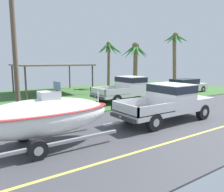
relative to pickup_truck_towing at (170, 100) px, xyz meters
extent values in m
cube|color=#424247|center=(-0.53, -0.45, -1.09)|extent=(36.00, 8.00, 0.06)
cube|color=#3D6633|center=(-0.53, 10.55, -1.06)|extent=(36.00, 14.00, 0.11)
cube|color=#DBCC4C|center=(-0.53, -2.25, -1.05)|extent=(34.20, 0.12, 0.01)
cube|color=silver|center=(-0.35, 0.00, -0.43)|extent=(5.44, 2.00, 0.22)
cube|color=silver|center=(1.61, 0.00, -0.13)|extent=(1.52, 2.00, 0.38)
cube|color=silver|center=(0.03, 0.00, 0.27)|extent=(1.63, 2.00, 1.17)
cube|color=black|center=(0.03, 0.00, 0.63)|extent=(1.65, 2.02, 0.38)
cube|color=gray|center=(-1.92, 0.00, -0.30)|extent=(2.29, 2.00, 0.04)
cube|color=silver|center=(-1.92, 0.96, -0.09)|extent=(2.29, 0.08, 0.45)
cube|color=silver|center=(-1.92, -0.96, -0.09)|extent=(2.29, 0.08, 0.45)
cube|color=silver|center=(-3.03, 0.00, -0.09)|extent=(0.08, 2.00, 0.45)
cube|color=#333338|center=(-3.13, 0.00, -0.49)|extent=(0.12, 1.80, 0.16)
sphere|color=#B2B2B7|center=(-3.25, 0.00, -0.44)|extent=(0.10, 0.10, 0.10)
cylinder|color=black|center=(1.54, 0.89, -0.66)|extent=(0.80, 0.28, 0.80)
cylinder|color=#9E9EA3|center=(1.54, 0.89, -0.66)|extent=(0.36, 0.29, 0.36)
cylinder|color=black|center=(1.54, -0.89, -0.66)|extent=(0.80, 0.28, 0.80)
cylinder|color=#9E9EA3|center=(1.54, -0.89, -0.66)|extent=(0.36, 0.29, 0.36)
cylinder|color=black|center=(-2.04, 0.89, -0.66)|extent=(0.80, 0.28, 0.80)
cylinder|color=#9E9EA3|center=(-2.04, 0.89, -0.66)|extent=(0.36, 0.29, 0.36)
cylinder|color=black|center=(-2.04, -0.89, -0.66)|extent=(0.80, 0.28, 0.80)
cylinder|color=#9E9EA3|center=(-2.04, -0.89, -0.66)|extent=(0.36, 0.29, 0.36)
cube|color=gray|center=(-3.70, 0.00, -0.68)|extent=(0.90, 0.10, 0.08)
cube|color=gray|center=(-6.65, 0.92, -0.68)|extent=(5.00, 0.12, 0.10)
cube|color=gray|center=(-6.65, -0.92, -0.68)|extent=(5.00, 0.12, 0.10)
cylinder|color=black|center=(-7.15, 0.98, -0.74)|extent=(0.64, 0.22, 0.64)
cylinder|color=#9E9EA3|center=(-7.15, 0.98, -0.74)|extent=(0.29, 0.23, 0.29)
cylinder|color=black|center=(-7.15, -0.98, -0.74)|extent=(0.64, 0.22, 0.64)
cylinder|color=#9E9EA3|center=(-7.15, -0.98, -0.74)|extent=(0.29, 0.23, 0.29)
ellipsoid|color=white|center=(-6.65, 0.00, 0.04)|extent=(5.05, 1.84, 1.33)
ellipsoid|color=#B22626|center=(-6.65, 0.00, 0.27)|extent=(5.15, 1.88, 0.12)
cube|color=silver|center=(-6.39, 0.00, 0.63)|extent=(0.70, 0.60, 0.65)
cube|color=slate|center=(-6.09, 0.00, 1.10)|extent=(0.06, 0.56, 0.36)
cylinder|color=silver|center=(-4.37, 0.00, 0.55)|extent=(0.04, 0.04, 0.50)
cube|color=silver|center=(1.51, 5.64, -0.43)|extent=(5.26, 2.08, 0.22)
cube|color=silver|center=(3.41, 5.64, -0.13)|extent=(1.47, 2.08, 0.38)
cube|color=silver|center=(1.88, 5.64, 0.28)|extent=(1.58, 2.08, 1.18)
cube|color=black|center=(1.88, 5.64, 0.64)|extent=(1.60, 2.10, 0.38)
cube|color=#9D9D9D|center=(-0.01, 5.64, -0.30)|extent=(2.21, 2.08, 0.04)
cube|color=silver|center=(-0.01, 6.63, -0.09)|extent=(2.21, 0.08, 0.45)
cube|color=silver|center=(-0.01, 4.64, -0.09)|extent=(2.21, 0.08, 0.45)
cube|color=silver|center=(-1.08, 5.64, -0.09)|extent=(0.08, 2.08, 0.45)
cube|color=#333338|center=(-1.18, 5.64, -0.49)|extent=(0.12, 1.87, 0.16)
sphere|color=#B2B2B7|center=(-1.30, 5.64, -0.44)|extent=(0.10, 0.10, 0.10)
cylinder|color=black|center=(3.33, 6.56, -0.66)|extent=(0.80, 0.28, 0.80)
cylinder|color=#9E9EA3|center=(3.33, 6.56, -0.66)|extent=(0.36, 0.29, 0.36)
cylinder|color=black|center=(3.33, 4.71, -0.66)|extent=(0.80, 0.28, 0.80)
cylinder|color=#9E9EA3|center=(3.33, 4.71, -0.66)|extent=(0.36, 0.29, 0.36)
cylinder|color=black|center=(-0.12, 6.56, -0.66)|extent=(0.80, 0.28, 0.80)
cylinder|color=#9E9EA3|center=(-0.12, 6.56, -0.66)|extent=(0.36, 0.29, 0.36)
cylinder|color=black|center=(-0.12, 4.71, -0.66)|extent=(0.80, 0.28, 0.80)
cylinder|color=#9E9EA3|center=(-0.12, 4.71, -0.66)|extent=(0.36, 0.29, 0.36)
cube|color=beige|center=(9.38, 6.25, -0.53)|extent=(4.69, 1.80, 0.70)
cube|color=black|center=(9.15, 6.25, 0.07)|extent=(2.63, 1.65, 0.50)
cylinder|color=black|center=(10.98, 7.06, -0.73)|extent=(0.66, 0.22, 0.66)
cylinder|color=#9E9EA3|center=(10.98, 7.06, -0.73)|extent=(0.30, 0.23, 0.30)
cylinder|color=black|center=(10.98, 5.44, -0.73)|extent=(0.66, 0.22, 0.66)
cylinder|color=#9E9EA3|center=(10.98, 5.44, -0.73)|extent=(0.30, 0.23, 0.30)
cylinder|color=black|center=(7.78, 7.06, -0.73)|extent=(0.66, 0.22, 0.66)
cylinder|color=#9E9EA3|center=(7.78, 7.06, -0.73)|extent=(0.30, 0.23, 0.30)
cylinder|color=black|center=(7.78, 5.44, -0.73)|extent=(0.66, 0.22, 0.66)
cylinder|color=#9E9EA3|center=(7.78, 5.44, -0.73)|extent=(0.30, 0.23, 0.30)
cylinder|color=#4C4238|center=(1.19, 15.77, 0.28)|extent=(0.14, 0.14, 2.67)
cylinder|color=#4C4238|center=(1.19, 10.45, 0.28)|extent=(0.14, 0.14, 2.67)
cylinder|color=#4C4238|center=(-4.81, 15.77, 0.28)|extent=(0.14, 0.14, 2.67)
cylinder|color=#4C4238|center=(-4.81, 10.45, 0.28)|extent=(0.14, 0.14, 2.67)
cube|color=#6B665B|center=(-1.81, 13.11, 1.69)|extent=(6.50, 5.82, 0.14)
cylinder|color=brown|center=(5.08, 13.64, 1.47)|extent=(0.32, 0.43, 5.06)
cone|color=#2D6B2D|center=(5.74, 13.72, 3.34)|extent=(1.55, 0.48, 1.50)
cone|color=#2D6B2D|center=(5.45, 14.04, 3.41)|extent=(1.14, 1.20, 1.39)
cone|color=#2D6B2D|center=(5.16, 14.09, 3.42)|extent=(0.61, 1.30, 1.41)
cone|color=#2D6B2D|center=(4.67, 14.21, 3.44)|extent=(1.14, 1.46, 1.33)
cone|color=#2D6B2D|center=(4.63, 13.89, 3.45)|extent=(1.26, 0.91, 1.31)
cone|color=#2D6B2D|center=(4.54, 13.46, 3.57)|extent=(1.35, 0.71, 1.09)
cone|color=#2D6B2D|center=(4.84, 13.02, 3.45)|extent=(0.86, 1.54, 1.34)
cone|color=#2D6B2D|center=(5.33, 12.76, 3.39)|extent=(0.96, 2.09, 1.55)
cone|color=#2D6B2D|center=(5.65, 13.15, 3.46)|extent=(1.55, 1.39, 1.38)
sphere|color=brown|center=(5.08, 13.64, 3.99)|extent=(0.51, 0.51, 0.51)
cylinder|color=brown|center=(10.37, 8.63, 1.87)|extent=(0.39, 0.75, 5.87)
cone|color=#387A38|center=(11.13, 8.77, 4.38)|extent=(1.75, 0.67, 1.16)
cone|color=#387A38|center=(10.83, 9.19, 4.36)|extent=(1.30, 1.47, 1.18)
cone|color=#387A38|center=(10.47, 9.40, 4.37)|extent=(0.59, 1.76, 1.17)
cone|color=#387A38|center=(9.84, 9.02, 4.44)|extent=(1.44, 1.20, 1.06)
cone|color=#387A38|center=(9.58, 8.58, 4.28)|extent=(1.76, 0.39, 1.27)
cone|color=#387A38|center=(9.94, 8.20, 4.25)|extent=(1.26, 1.27, 1.34)
cone|color=#387A38|center=(10.44, 7.98, 4.43)|extent=(0.45, 1.49, 1.00)
cone|color=#387A38|center=(10.90, 8.23, 4.46)|extent=(1.47, 1.27, 1.07)
sphere|color=brown|center=(10.37, 8.63, 4.80)|extent=(0.63, 0.63, 0.63)
cylinder|color=brown|center=(5.19, 9.04, 1.23)|extent=(0.42, 0.47, 4.58)
cone|color=#387A38|center=(6.04, 9.19, 2.95)|extent=(2.00, 0.74, 1.50)
cone|color=#387A38|center=(5.55, 9.62, 3.04)|extent=(1.12, 1.51, 1.24)
cone|color=#387A38|center=(5.03, 9.74, 2.91)|extent=(0.65, 1.63, 1.44)
cone|color=#387A38|center=(4.54, 9.40, 3.00)|extent=(1.58, 1.04, 1.29)
cone|color=#387A38|center=(4.50, 8.55, 2.92)|extent=(1.72, 1.35, 1.45)
cone|color=#387A38|center=(4.96, 8.52, 2.97)|extent=(0.93, 1.47, 1.39)
cone|color=#387A38|center=(5.56, 8.55, 3.01)|extent=(1.13, 1.35, 1.29)
sphere|color=brown|center=(5.19, 9.04, 3.52)|extent=(0.68, 0.68, 0.68)
cylinder|color=brown|center=(-6.63, 4.27, 2.68)|extent=(0.24, 0.24, 7.47)
camera|label=1|loc=(-8.89, -7.69, 1.99)|focal=35.46mm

